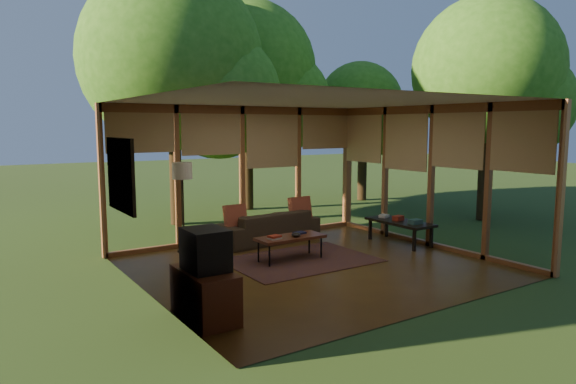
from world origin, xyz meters
TOP-DOWN VIEW (x-y plane):
  - floor at (0.00, 0.00)m, footprint 5.50×5.50m
  - ceiling at (0.00, 0.00)m, footprint 5.50×5.50m
  - wall_left at (-2.75, 0.00)m, footprint 0.04×5.00m
  - wall_front at (0.00, -2.50)m, footprint 5.50×0.04m
  - window_wall_back at (0.00, 2.50)m, footprint 5.50×0.12m
  - window_wall_right at (2.75, 0.00)m, footprint 0.12×5.00m
  - exterior_lawn at (8.00, 8.00)m, footprint 40.00×40.00m
  - tree_nw at (-0.53, 4.86)m, footprint 4.18×4.18m
  - tree_ne at (1.96, 5.91)m, footprint 3.87×3.87m
  - tree_se at (5.92, 1.20)m, footprint 3.50×3.50m
  - tree_far at (5.69, 5.46)m, footprint 2.61×2.61m
  - rug at (0.02, 0.45)m, footprint 2.45×1.74m
  - sofa at (0.30, 2.00)m, footprint 2.17×1.00m
  - pillow_left at (-0.45, 1.95)m, footprint 0.43×0.23m
  - pillow_right at (1.05, 1.95)m, footprint 0.47×0.25m
  - ct_book_lower at (-0.47, 0.50)m, footprint 0.22×0.17m
  - ct_book_upper at (-0.47, 0.50)m, footprint 0.23×0.19m
  - ct_book_side at (0.13, 0.63)m, footprint 0.22×0.18m
  - ct_bowl at (-0.07, 0.45)m, footprint 0.16×0.16m
  - media_cabinet at (-2.47, -1.15)m, footprint 0.50×1.00m
  - television at (-2.45, -1.15)m, footprint 0.45×0.55m
  - console_book_a at (2.40, 0.04)m, footprint 0.25×0.19m
  - console_book_b at (2.40, 0.49)m, footprint 0.23×0.18m
  - console_book_c at (2.40, 0.89)m, footprint 0.25×0.22m
  - floor_lamp at (-1.41, 2.16)m, footprint 0.36×0.36m
  - coffee_table at (-0.12, 0.55)m, footprint 1.20×0.50m
  - side_console at (2.40, 0.44)m, footprint 0.60×1.40m
  - wall_painting at (-2.71, 1.40)m, footprint 0.06×1.35m

SIDE VIEW (x-z plane):
  - exterior_lawn at x=8.00m, z-range -0.01..-0.01m
  - floor at x=0.00m, z-range 0.00..0.00m
  - rug at x=0.02m, z-range 0.00..0.01m
  - media_cabinet at x=-2.47m, z-range 0.00..0.60m
  - sofa at x=0.30m, z-range 0.00..0.61m
  - coffee_table at x=-0.12m, z-range 0.18..0.60m
  - side_console at x=2.40m, z-range 0.18..0.64m
  - ct_book_side at x=0.13m, z-range 0.42..0.46m
  - ct_book_lower at x=-0.47m, z-range 0.42..0.46m
  - ct_bowl at x=-0.07m, z-range 0.42..0.50m
  - ct_book_upper at x=-0.47m, z-range 0.45..0.49m
  - console_book_c at x=2.40m, z-range 0.46..0.51m
  - console_book_a at x=2.40m, z-range 0.46..0.54m
  - console_book_b at x=2.40m, z-range 0.46..0.55m
  - pillow_left at x=-0.45m, z-range 0.37..0.82m
  - pillow_right at x=1.05m, z-range 0.37..0.86m
  - television at x=-2.45m, z-range 0.60..1.10m
  - wall_left at x=-2.75m, z-range 0.00..2.70m
  - wall_front at x=0.00m, z-range 0.00..2.70m
  - window_wall_back at x=0.00m, z-range 0.00..2.70m
  - window_wall_right at x=2.75m, z-range 0.00..2.70m
  - floor_lamp at x=-1.41m, z-range 0.58..2.23m
  - wall_painting at x=-2.71m, z-range 0.98..2.12m
  - ceiling at x=0.00m, z-range 2.70..2.70m
  - tree_far at x=5.69m, z-range 0.81..5.07m
  - tree_se at x=5.92m, z-range 0.93..6.31m
  - tree_ne at x=1.96m, z-range 0.91..6.63m
  - tree_nw at x=-0.53m, z-range 0.86..6.78m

